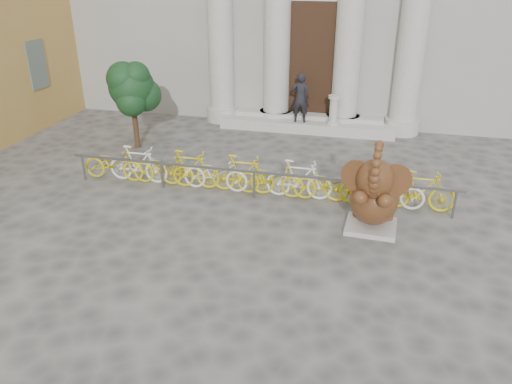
% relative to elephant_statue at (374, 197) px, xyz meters
% --- Properties ---
extents(ground, '(80.00, 80.00, 0.00)m').
position_rel_elephant_statue_xyz_m(ground, '(-2.41, -2.66, -0.79)').
color(ground, '#474442').
rests_on(ground, ground).
extents(entrance_steps, '(6.00, 1.20, 0.36)m').
position_rel_elephant_statue_xyz_m(entrance_steps, '(-2.41, 6.74, -0.61)').
color(entrance_steps, '#A8A59E').
rests_on(entrance_steps, ground).
extents(elephant_statue, '(1.46, 1.64, 2.19)m').
position_rel_elephant_statue_xyz_m(elephant_statue, '(0.00, 0.00, 0.00)').
color(elephant_statue, '#A8A59E').
rests_on(elephant_statue, ground).
extents(bike_rack, '(9.84, 0.53, 1.00)m').
position_rel_elephant_statue_xyz_m(bike_rack, '(-2.92, 1.22, -0.29)').
color(bike_rack, slate).
rests_on(bike_rack, ground).
extents(tree, '(1.57, 1.43, 2.72)m').
position_rel_elephant_statue_xyz_m(tree, '(-7.35, 3.67, 1.10)').
color(tree, '#332114').
rests_on(tree, ground).
extents(pedestrian, '(0.66, 0.47, 1.69)m').
position_rel_elephant_statue_xyz_m(pedestrian, '(-2.63, 6.42, 0.41)').
color(pedestrian, black).
rests_on(pedestrian, entrance_steps).
extents(balustrade_post, '(0.40, 0.40, 0.98)m').
position_rel_elephant_statue_xyz_m(balustrade_post, '(-1.49, 6.44, 0.02)').
color(balustrade_post, '#A8A59E').
rests_on(balustrade_post, entrance_steps).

